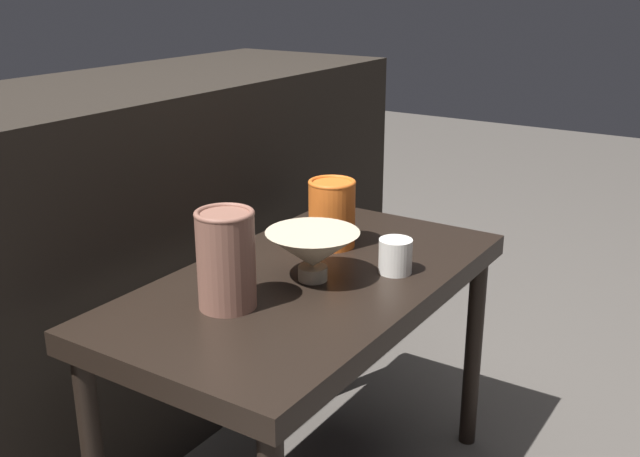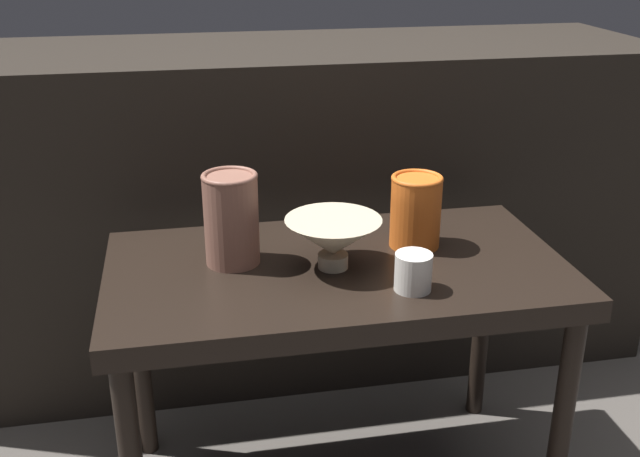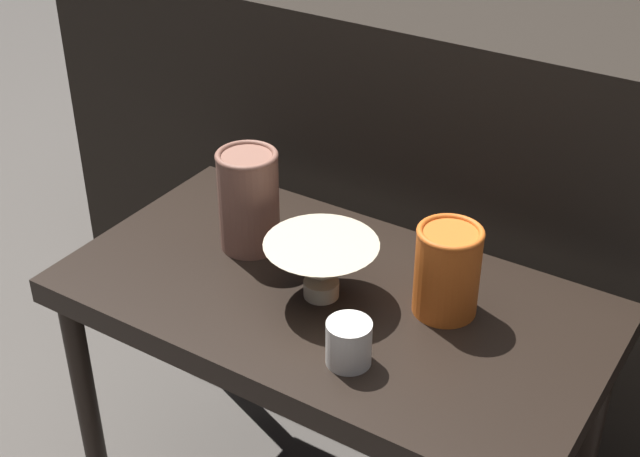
{
  "view_description": "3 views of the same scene",
  "coord_description": "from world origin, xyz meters",
  "px_view_note": "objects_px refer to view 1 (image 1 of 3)",
  "views": [
    {
      "loc": [
        -1.02,
        -0.69,
        1.0
      ],
      "look_at": [
        0.01,
        -0.02,
        0.58
      ],
      "focal_mm": 42.0,
      "sensor_mm": 36.0,
      "label": 1
    },
    {
      "loc": [
        -0.25,
        -1.15,
        1.04
      ],
      "look_at": [
        -0.04,
        -0.03,
        0.57
      ],
      "focal_mm": 42.0,
      "sensor_mm": 36.0,
      "label": 2
    },
    {
      "loc": [
        0.55,
        -0.9,
        1.25
      ],
      "look_at": [
        -0.03,
        0.02,
        0.58
      ],
      "focal_mm": 50.0,
      "sensor_mm": 36.0,
      "label": 3
    }
  ],
  "objects_px": {
    "vase_textured_left": "(226,258)",
    "vase_colorful_right": "(332,212)",
    "bowl": "(313,250)",
    "cup": "(395,256)"
  },
  "relations": [
    {
      "from": "bowl",
      "to": "vase_textured_left",
      "type": "bearing_deg",
      "value": 161.99
    },
    {
      "from": "bowl",
      "to": "vase_textured_left",
      "type": "height_order",
      "value": "vase_textured_left"
    },
    {
      "from": "vase_textured_left",
      "to": "bowl",
      "type": "bearing_deg",
      "value": -18.01
    },
    {
      "from": "bowl",
      "to": "cup",
      "type": "relative_size",
      "value": 2.63
    },
    {
      "from": "bowl",
      "to": "vase_colorful_right",
      "type": "bearing_deg",
      "value": 21.23
    },
    {
      "from": "bowl",
      "to": "vase_colorful_right",
      "type": "height_order",
      "value": "vase_colorful_right"
    },
    {
      "from": "cup",
      "to": "vase_textured_left",
      "type": "bearing_deg",
      "value": 149.95
    },
    {
      "from": "vase_textured_left",
      "to": "vase_colorful_right",
      "type": "height_order",
      "value": "vase_textured_left"
    },
    {
      "from": "vase_textured_left",
      "to": "vase_colorful_right",
      "type": "bearing_deg",
      "value": 1.74
    },
    {
      "from": "bowl",
      "to": "vase_textured_left",
      "type": "relative_size",
      "value": 1.01
    }
  ]
}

